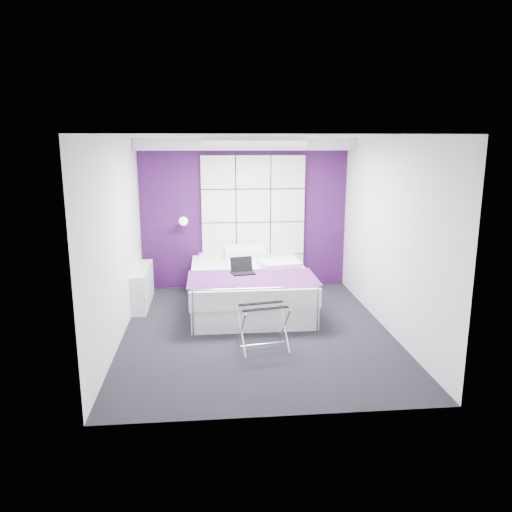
{
  "coord_description": "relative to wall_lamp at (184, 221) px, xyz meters",
  "views": [
    {
      "loc": [
        -0.63,
        -6.42,
        2.54
      ],
      "look_at": [
        0.03,
        0.35,
        0.97
      ],
      "focal_mm": 35.0,
      "sensor_mm": 36.0,
      "label": 1
    }
  ],
  "objects": [
    {
      "name": "wall_left",
      "position": [
        -0.75,
        -2.06,
        0.08
      ],
      "size": [
        0.0,
        4.4,
        4.4
      ],
      "primitive_type": "plane",
      "rotation": [
        1.57,
        0.0,
        1.57
      ],
      "color": "white",
      "rests_on": "floor"
    },
    {
      "name": "accent_wall",
      "position": [
        1.05,
        0.13,
        0.08
      ],
      "size": [
        3.58,
        0.02,
        2.58
      ],
      "primitive_type": "cube",
      "color": "#360E40",
      "rests_on": "wall_back"
    },
    {
      "name": "soffit",
      "position": [
        1.05,
        -0.11,
        1.28
      ],
      "size": [
        3.58,
        0.5,
        0.2
      ],
      "primitive_type": "cube",
      "color": "silver",
      "rests_on": "wall_back"
    },
    {
      "name": "headboard",
      "position": [
        1.2,
        0.08,
        -0.05
      ],
      "size": [
        1.8,
        0.08,
        2.3
      ],
      "primitive_type": null,
      "color": "silver",
      "rests_on": "wall_back"
    },
    {
      "name": "floor",
      "position": [
        1.05,
        -2.06,
        -1.22
      ],
      "size": [
        4.4,
        4.4,
        0.0
      ],
      "primitive_type": "plane",
      "color": "black",
      "rests_on": "ground"
    },
    {
      "name": "wall_lamp",
      "position": [
        0.0,
        0.0,
        0.0
      ],
      "size": [
        0.15,
        0.15,
        0.15
      ],
      "primitive_type": "sphere",
      "color": "white",
      "rests_on": "wall_back"
    },
    {
      "name": "laptop",
      "position": [
        0.92,
        -1.33,
        -0.53
      ],
      "size": [
        0.33,
        0.24,
        0.24
      ],
      "rotation": [
        0.0,
        0.0,
        0.21
      ],
      "color": "black",
      "rests_on": "bed"
    },
    {
      "name": "wall_back",
      "position": [
        1.05,
        0.14,
        0.08
      ],
      "size": [
        3.6,
        0.0,
        3.6
      ],
      "primitive_type": "plane",
      "rotation": [
        1.57,
        0.0,
        0.0
      ],
      "color": "white",
      "rests_on": "floor"
    },
    {
      "name": "radiator",
      "position": [
        -0.64,
        -0.76,
        -0.92
      ],
      "size": [
        0.22,
        1.2,
        0.6
      ],
      "primitive_type": "cube",
      "color": "silver",
      "rests_on": "floor"
    },
    {
      "name": "wall_right",
      "position": [
        2.85,
        -2.06,
        0.08
      ],
      "size": [
        0.0,
        4.4,
        4.4
      ],
      "primitive_type": "plane",
      "rotation": [
        1.57,
        0.0,
        -1.57
      ],
      "color": "white",
      "rests_on": "floor"
    },
    {
      "name": "luggage_rack",
      "position": [
        1.07,
        -2.67,
        -0.94
      ],
      "size": [
        0.58,
        0.43,
        0.57
      ],
      "rotation": [
        0.0,
        0.0,
        0.18
      ],
      "color": "silver",
      "rests_on": "floor"
    },
    {
      "name": "ceiling",
      "position": [
        1.05,
        -2.06,
        1.38
      ],
      "size": [
        4.4,
        4.4,
        0.0
      ],
      "primitive_type": "plane",
      "rotation": [
        3.14,
        0.0,
        0.0
      ],
      "color": "white",
      "rests_on": "wall_back"
    },
    {
      "name": "nightstand",
      "position": [
        0.49,
        -0.04,
        -0.61
      ],
      "size": [
        0.5,
        0.39,
        0.06
      ],
      "primitive_type": "cube",
      "color": "silver",
      "rests_on": "wall_back"
    },
    {
      "name": "bed",
      "position": [
        1.03,
        -1.03,
        -0.89
      ],
      "size": [
        1.85,
        2.23,
        0.78
      ],
      "color": "silver",
      "rests_on": "floor"
    },
    {
      "name": "skylight",
      "position": [
        1.05,
        -1.46,
        1.33
      ],
      "size": [
        1.36,
        0.86,
        0.12
      ],
      "primitive_type": null,
      "color": "white",
      "rests_on": "ceiling"
    }
  ]
}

